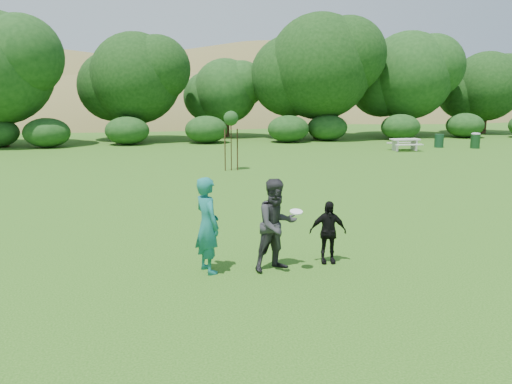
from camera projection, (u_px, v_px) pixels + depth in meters
ground at (283, 268)px, 10.88m from camera, size 120.00×120.00×0.00m
player_teal at (207, 225)px, 10.50m from camera, size 0.72×0.88×2.06m
player_grey at (277, 225)px, 10.62m from camera, size 1.16×1.02×2.00m
player_black at (328, 232)px, 11.13m from camera, size 0.87×0.45×1.42m
trash_can_near at (439, 141)px, 33.59m from camera, size 0.60×0.60×0.90m
frisbee at (296, 212)px, 10.35m from camera, size 0.27×0.27×0.08m
sapling at (231, 120)px, 23.61m from camera, size 0.70×0.70×2.85m
picnic_table at (405, 143)px, 31.78m from camera, size 1.80×1.48×0.76m
trash_can_lidded at (475, 140)px, 33.07m from camera, size 0.60×0.60×1.05m
hillside at (172, 191)px, 78.96m from camera, size 150.00×72.00×52.00m
tree_row at (232, 76)px, 38.08m from camera, size 53.92×10.38×9.62m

